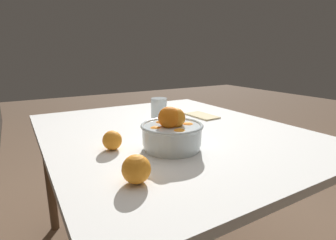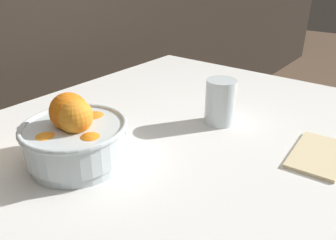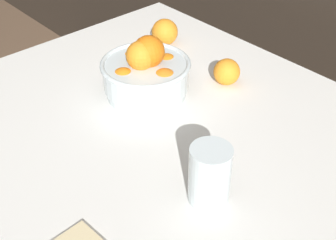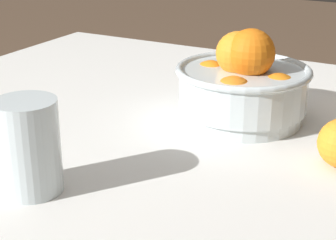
# 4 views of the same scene
# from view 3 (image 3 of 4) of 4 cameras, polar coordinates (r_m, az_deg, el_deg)

# --- Properties ---
(dining_table) EXTENTS (1.32, 1.10, 0.73)m
(dining_table) POSITION_cam_3_polar(r_m,az_deg,el_deg) (1.08, -0.18, -7.14)
(dining_table) COLOR white
(dining_table) RESTS_ON ground_plane
(fruit_bowl) EXTENTS (0.23, 0.23, 0.16)m
(fruit_bowl) POSITION_cam_3_polar(r_m,az_deg,el_deg) (1.20, -2.69, 5.71)
(fruit_bowl) COLOR silver
(fruit_bowl) RESTS_ON dining_table
(juice_glass) EXTENTS (0.08, 0.08, 0.13)m
(juice_glass) POSITION_cam_3_polar(r_m,az_deg,el_deg) (0.91, 5.09, -6.96)
(juice_glass) COLOR #F4A314
(juice_glass) RESTS_ON dining_table
(orange_loose_near_bowl) EXTENTS (0.08, 0.08, 0.08)m
(orange_loose_near_bowl) POSITION_cam_3_polar(r_m,az_deg,el_deg) (1.46, -0.40, 10.68)
(orange_loose_near_bowl) COLOR orange
(orange_loose_near_bowl) RESTS_ON dining_table
(orange_loose_front) EXTENTS (0.07, 0.07, 0.07)m
(orange_loose_front) POSITION_cam_3_polar(r_m,az_deg,el_deg) (1.27, 7.17, 5.84)
(orange_loose_front) COLOR orange
(orange_loose_front) RESTS_ON dining_table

